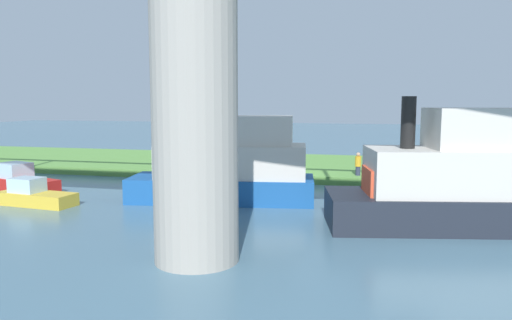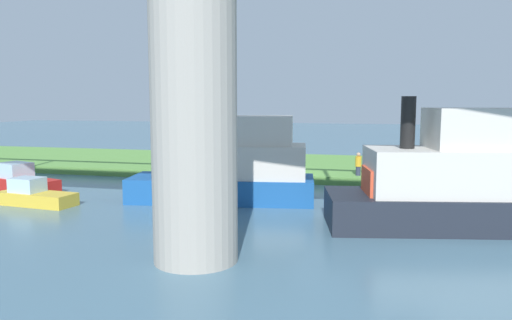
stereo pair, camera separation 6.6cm
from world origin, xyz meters
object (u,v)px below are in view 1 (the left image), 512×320
object	(u,v)px
mooring_post	(169,162)
motorboat_white	(20,181)
bridge_pylon	(195,94)
person_on_bank	(358,164)
riverboat_paddlewheel	(228,167)
skiff_small	(34,195)
motorboat_red	(468,180)

from	to	relation	value
mooring_post	motorboat_white	world-z (taller)	motorboat_white
bridge_pylon	motorboat_white	distance (m)	16.90
person_on_bank	riverboat_paddlewheel	world-z (taller)	riverboat_paddlewheel
bridge_pylon	skiff_small	distance (m)	12.88
mooring_post	riverboat_paddlewheel	world-z (taller)	riverboat_paddlewheel
skiff_small	person_on_bank	bearing A→B (deg)	-146.35
skiff_small	bridge_pylon	bearing A→B (deg)	150.86
person_on_bank	riverboat_paddlewheel	distance (m)	9.07
mooring_post	riverboat_paddlewheel	xyz separation A→B (m)	(-6.50, 7.50, 0.85)
riverboat_paddlewheel	motorboat_white	xyz separation A→B (m)	(11.94, 0.21, -1.16)
bridge_pylon	mooring_post	xyz separation A→B (m)	(8.25, -16.49, -4.29)
bridge_pylon	motorboat_white	world-z (taller)	bridge_pylon
mooring_post	motorboat_white	size ratio (longest dim) A/B	0.15
mooring_post	motorboat_red	bearing A→B (deg)	149.09
riverboat_paddlewheel	skiff_small	bearing A→B (deg)	19.79
skiff_small	motorboat_white	bearing A→B (deg)	-42.51
mooring_post	riverboat_paddlewheel	size ratio (longest dim) A/B	0.08
riverboat_paddlewheel	mooring_post	bearing A→B (deg)	-49.09
riverboat_paddlewheel	motorboat_white	distance (m)	11.99
person_on_bank	motorboat_red	xyz separation A→B (m)	(-4.50, 9.44, 0.70)
riverboat_paddlewheel	person_on_bank	bearing A→B (deg)	-132.12
bridge_pylon	skiff_small	size ratio (longest dim) A/B	2.57
bridge_pylon	person_on_bank	distance (m)	16.76
bridge_pylon	mooring_post	bearing A→B (deg)	-63.42
skiff_small	riverboat_paddlewheel	bearing A→B (deg)	-160.21
person_on_bank	skiff_small	xyz separation A→B (m)	(14.80, 9.86, -0.74)
riverboat_paddlewheel	motorboat_white	bearing A→B (deg)	0.99
riverboat_paddlewheel	skiff_small	size ratio (longest dim) A/B	2.34
motorboat_red	motorboat_white	distance (m)	22.69
bridge_pylon	riverboat_paddlewheel	distance (m)	9.78
riverboat_paddlewheel	motorboat_red	world-z (taller)	motorboat_red
bridge_pylon	person_on_bank	xyz separation A→B (m)	(-4.32, -15.70, -3.95)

